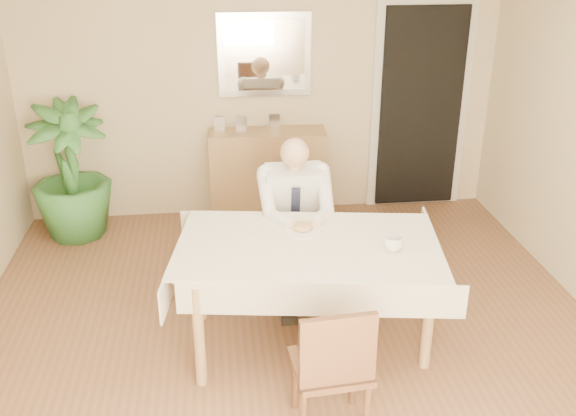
{
  "coord_description": "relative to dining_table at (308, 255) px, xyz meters",
  "views": [
    {
      "loc": [
        -0.45,
        -3.45,
        2.64
      ],
      "look_at": [
        0.0,
        0.35,
        0.95
      ],
      "focal_mm": 40.0,
      "sensor_mm": 36.0,
      "label": 1
    }
  ],
  "objects": [
    {
      "name": "dining_table",
      "position": [
        0.0,
        0.0,
        0.0
      ],
      "size": [
        1.86,
        1.27,
        0.75
      ],
      "rotation": [
        0.0,
        0.0,
        -0.15
      ],
      "color": "olive",
      "rests_on": "ground"
    },
    {
      "name": "seated_man",
      "position": [
        -0.0,
        0.59,
        0.02
      ],
      "size": [
        0.48,
        0.72,
        1.24
      ],
      "color": "white",
      "rests_on": "ground"
    },
    {
      "name": "chair_near",
      "position": [
        0.0,
        -0.9,
        -0.19
      ],
      "size": [
        0.44,
        0.44,
        0.86
      ],
      "rotation": [
        0.0,
        0.0,
        0.09
      ],
      "color": "#3E2718",
      "rests_on": "ground"
    },
    {
      "name": "photo_frame_center",
      "position": [
        -0.32,
        2.13,
        0.27
      ],
      "size": [
        0.1,
        0.02,
        0.14
      ],
      "primitive_type": "cube",
      "color": "silver",
      "rests_on": "sideboard"
    },
    {
      "name": "mirror",
      "position": [
        -0.08,
        2.26,
        0.88
      ],
      "size": [
        0.86,
        0.04,
        0.76
      ],
      "color": "silver",
      "rests_on": "room"
    },
    {
      "name": "chair_far",
      "position": [
        -0.0,
        0.89,
        -0.13
      ],
      "size": [
        0.5,
        0.5,
        0.95
      ],
      "rotation": [
        0.0,
        0.0,
        0.11
      ],
      "color": "#3E2718",
      "rests_on": "ground"
    },
    {
      "name": "food",
      "position": [
        -0.01,
        0.19,
        0.11
      ],
      "size": [
        0.14,
        0.14,
        0.06
      ],
      "primitive_type": "ellipsoid",
      "color": "olive",
      "rests_on": "dining_table"
    },
    {
      "name": "photo_frame_right",
      "position": [
        -0.0,
        2.19,
        0.27
      ],
      "size": [
        0.1,
        0.02,
        0.14
      ],
      "primitive_type": "cube",
      "color": "silver",
      "rests_on": "sideboard"
    },
    {
      "name": "sideboard",
      "position": [
        -0.08,
        2.11,
        -0.23
      ],
      "size": [
        1.11,
        0.43,
        0.87
      ],
      "primitive_type": "cube",
      "rotation": [
        0.0,
        0.0,
        -0.06
      ],
      "color": "olive",
      "rests_on": "ground"
    },
    {
      "name": "doorway",
      "position": [
        1.44,
        2.25,
        0.33
      ],
      "size": [
        0.96,
        0.07,
        2.1
      ],
      "color": "beige",
      "rests_on": "ground"
    },
    {
      "name": "plate",
      "position": [
        -0.01,
        0.19,
        0.09
      ],
      "size": [
        0.26,
        0.26,
        0.02
      ],
      "primitive_type": "cylinder",
      "color": "white",
      "rests_on": "dining_table"
    },
    {
      "name": "room",
      "position": [
        -0.11,
        -0.21,
        0.63
      ],
      "size": [
        5.0,
        5.02,
        2.6
      ],
      "color": "brown",
      "rests_on": "ground"
    },
    {
      "name": "knife",
      "position": [
        0.03,
        0.13,
        0.11
      ],
      "size": [
        0.01,
        0.13,
        0.01
      ],
      "primitive_type": "cylinder",
      "rotation": [
        1.57,
        0.0,
        0.0
      ],
      "color": "silver",
      "rests_on": "dining_table"
    },
    {
      "name": "potted_palm",
      "position": [
        -1.87,
        1.91,
        -0.04
      ],
      "size": [
        0.89,
        0.89,
        1.25
      ],
      "primitive_type": "imported",
      "rotation": [
        0.0,
        0.0,
        0.33
      ],
      "color": "#295D26",
      "rests_on": "ground"
    },
    {
      "name": "fork",
      "position": [
        -0.05,
        0.13,
        0.11
      ],
      "size": [
        0.01,
        0.13,
        0.01
      ],
      "primitive_type": "cylinder",
      "rotation": [
        1.57,
        0.0,
        0.0
      ],
      "color": "silver",
      "rests_on": "dining_table"
    },
    {
      "name": "photo_frame_left",
      "position": [
        -0.52,
        2.16,
        0.27
      ],
      "size": [
        0.1,
        0.02,
        0.14
      ],
      "primitive_type": "cube",
      "color": "silver",
      "rests_on": "sideboard"
    },
    {
      "name": "coffee_mug",
      "position": [
        0.52,
        -0.15,
        0.13
      ],
      "size": [
        0.15,
        0.15,
        0.09
      ],
      "primitive_type": "imported",
      "rotation": [
        0.0,
        0.0,
        -0.33
      ],
      "color": "white",
      "rests_on": "dining_table"
    }
  ]
}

